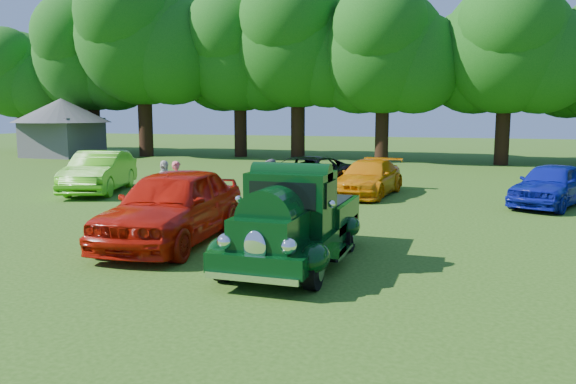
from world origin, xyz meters
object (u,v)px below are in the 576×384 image
(red_convertible, at_px, (173,206))
(back_car_orange, at_px, (368,178))
(gazebo, at_px, (62,121))
(spectator_white, at_px, (164,187))
(back_car_black, at_px, (303,177))
(back_car_lime, at_px, (99,172))
(spectator_grey, at_px, (271,188))
(spectator_pink, at_px, (177,185))
(hero_pickup, at_px, (295,223))
(back_car_blue, at_px, (551,185))

(red_convertible, xyz_separation_m, back_car_orange, (2.91, 8.71, -0.22))
(red_convertible, xyz_separation_m, gazebo, (-19.84, 20.32, 1.56))
(back_car_orange, xyz_separation_m, spectator_white, (-5.11, -5.32, 0.15))
(red_convertible, distance_m, back_car_black, 7.61)
(red_convertible, distance_m, back_car_lime, 9.25)
(red_convertible, bearing_deg, gazebo, 129.50)
(spectator_white, bearing_deg, spectator_grey, -89.56)
(red_convertible, bearing_deg, spectator_grey, 70.57)
(red_convertible, xyz_separation_m, spectator_pink, (-2.12, 4.01, -0.11))
(back_car_orange, relative_size, spectator_pink, 2.92)
(back_car_orange, bearing_deg, red_convertible, -101.88)
(back_car_lime, relative_size, gazebo, 0.72)
(hero_pickup, bearing_deg, spectator_white, 141.85)
(back_car_lime, height_order, spectator_pink, back_car_lime)
(back_car_black, xyz_separation_m, gazebo, (-20.66, 12.75, 1.70))
(hero_pickup, height_order, spectator_grey, hero_pickup)
(spectator_grey, relative_size, spectator_white, 1.06)
(gazebo, bearing_deg, spectator_pink, -42.63)
(back_car_lime, distance_m, gazebo, 19.22)
(hero_pickup, xyz_separation_m, red_convertible, (-3.13, 0.80, 0.06))
(back_car_orange, xyz_separation_m, spectator_pink, (-5.03, -4.70, 0.11))
(spectator_white, distance_m, gazebo, 24.50)
(hero_pickup, bearing_deg, back_car_orange, 91.34)
(back_car_orange, relative_size, back_car_blue, 1.07)
(back_car_orange, height_order, spectator_pink, spectator_pink)
(back_car_blue, bearing_deg, red_convertible, -112.78)
(back_car_orange, height_order, gazebo, gazebo)
(hero_pickup, bearing_deg, gazebo, 137.41)
(red_convertible, xyz_separation_m, spectator_white, (-2.20, 3.39, -0.08))
(back_car_blue, distance_m, spectator_white, 11.96)
(back_car_blue, height_order, spectator_pink, spectator_pink)
(spectator_grey, bearing_deg, back_car_orange, 122.69)
(spectator_white, relative_size, gazebo, 0.24)
(hero_pickup, relative_size, spectator_grey, 2.84)
(back_car_black, distance_m, spectator_pink, 4.62)
(spectator_white, bearing_deg, hero_pickup, -134.54)
(spectator_pink, bearing_deg, back_car_orange, 2.27)
(back_car_black, height_order, spectator_pink, spectator_pink)
(back_car_orange, distance_m, back_car_blue, 5.92)
(hero_pickup, bearing_deg, back_car_lime, 143.75)
(back_car_black, height_order, gazebo, gazebo)
(back_car_black, distance_m, gazebo, 24.34)
(spectator_pink, relative_size, gazebo, 0.23)
(back_car_lime, height_order, spectator_white, spectator_white)
(hero_pickup, relative_size, back_car_lime, 1.00)
(back_car_blue, bearing_deg, spectator_pink, -134.89)
(red_convertible, xyz_separation_m, back_car_lime, (-6.68, 6.40, -0.08))
(back_car_orange, distance_m, spectator_white, 7.38)
(back_car_orange, bearing_deg, back_car_black, -144.61)
(gazebo, bearing_deg, hero_pickup, -42.59)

